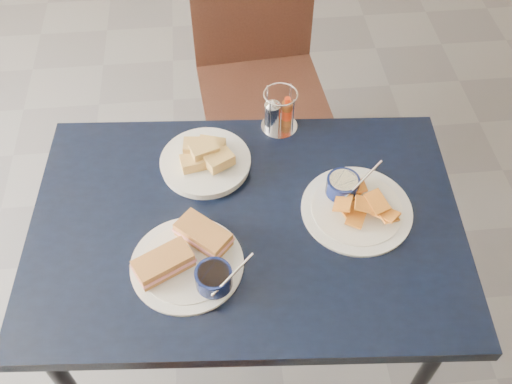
{
  "coord_description": "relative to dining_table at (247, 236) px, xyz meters",
  "views": [
    {
      "loc": [
        -0.17,
        -0.96,
        1.98
      ],
      "look_at": [
        -0.08,
        -0.04,
        0.82
      ],
      "focal_mm": 40.0,
      "sensor_mm": 36.0,
      "label": 1
    }
  ],
  "objects": [
    {
      "name": "dining_table",
      "position": [
        0.0,
        0.0,
        0.0
      ],
      "size": [
        1.2,
        0.85,
        0.75
      ],
      "color": "black",
      "rests_on": "ground"
    },
    {
      "name": "chair_far",
      "position": [
        0.13,
        0.89,
        -0.11
      ],
      "size": [
        0.5,
        0.48,
        0.99
      ],
      "color": "black",
      "rests_on": "ground"
    },
    {
      "name": "sandwich_plate",
      "position": [
        -0.15,
        -0.12,
        0.1
      ],
      "size": [
        0.31,
        0.28,
        0.12
      ],
      "color": "white",
      "rests_on": "dining_table"
    },
    {
      "name": "plantain_plate",
      "position": [
        0.29,
        0.02,
        0.09
      ],
      "size": [
        0.3,
        0.3,
        0.12
      ],
      "color": "white",
      "rests_on": "dining_table"
    },
    {
      "name": "ground",
      "position": [
        0.11,
        0.08,
        -0.68
      ],
      "size": [
        6.0,
        6.0,
        0.0
      ],
      "primitive_type": "plane",
      "color": "#56565C",
      "rests_on": "ground"
    },
    {
      "name": "condiment_caddy",
      "position": [
        0.13,
        0.34,
        0.13
      ],
      "size": [
        0.11,
        0.11,
        0.14
      ],
      "color": "silver",
      "rests_on": "dining_table"
    },
    {
      "name": "bread_basket",
      "position": [
        -0.1,
        0.21,
        0.09
      ],
      "size": [
        0.25,
        0.25,
        0.08
      ],
      "color": "white",
      "rests_on": "dining_table"
    }
  ]
}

